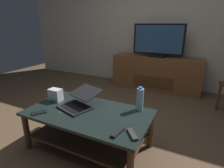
% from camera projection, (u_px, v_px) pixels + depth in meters
% --- Properties ---
extents(ground_plane, '(7.68, 7.68, 0.00)m').
position_uv_depth(ground_plane, '(102.00, 138.00, 2.12)').
color(ground_plane, brown).
extents(back_wall, '(6.40, 0.12, 2.80)m').
position_uv_depth(back_wall, '(157.00, 18.00, 3.62)').
color(back_wall, beige).
rests_on(back_wall, ground).
extents(coffee_table, '(1.26, 0.70, 0.43)m').
position_uv_depth(coffee_table, '(89.00, 123.00, 1.87)').
color(coffee_table, black).
rests_on(coffee_table, ground).
extents(media_cabinet, '(1.73, 0.42, 0.67)m').
position_uv_depth(media_cabinet, '(156.00, 73.00, 3.63)').
color(media_cabinet, brown).
rests_on(media_cabinet, ground).
extents(television, '(0.96, 0.20, 0.62)m').
position_uv_depth(television, '(158.00, 41.00, 3.41)').
color(television, black).
rests_on(television, media_cabinet).
extents(laptop, '(0.43, 0.48, 0.18)m').
position_uv_depth(laptop, '(79.00, 101.00, 1.92)').
color(laptop, black).
rests_on(laptop, coffee_table).
extents(router_box, '(0.15, 0.10, 0.14)m').
position_uv_depth(router_box, '(56.00, 95.00, 2.08)').
color(router_box, silver).
rests_on(router_box, coffee_table).
extents(water_bottle_near, '(0.07, 0.07, 0.25)m').
position_uv_depth(water_bottle_near, '(140.00, 99.00, 1.83)').
color(water_bottle_near, '#99C6E5').
rests_on(water_bottle_near, coffee_table).
extents(cell_phone, '(0.14, 0.16, 0.01)m').
position_uv_depth(cell_phone, '(39.00, 113.00, 1.80)').
color(cell_phone, black).
rests_on(cell_phone, coffee_table).
extents(tv_remote, '(0.06, 0.16, 0.02)m').
position_uv_depth(tv_remote, '(118.00, 132.00, 1.46)').
color(tv_remote, black).
rests_on(tv_remote, coffee_table).
extents(soundbar_remote, '(0.14, 0.15, 0.02)m').
position_uv_depth(soundbar_remote, '(132.00, 134.00, 1.44)').
color(soundbar_remote, '#2D2D30').
rests_on(soundbar_remote, coffee_table).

